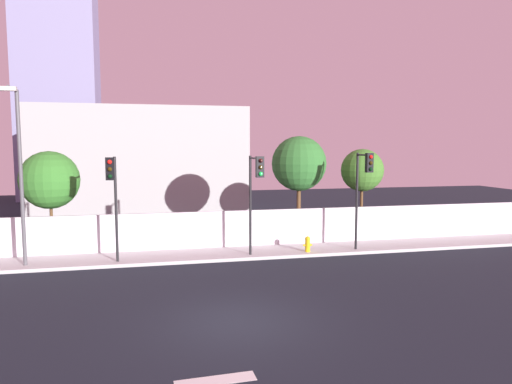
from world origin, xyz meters
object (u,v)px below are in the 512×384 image
(traffic_light_right, at_px, (363,180))
(fire_hydrant, at_px, (308,243))
(roadside_tree_midleft, at_px, (299,164))
(roadside_tree_midright, at_px, (362,170))
(roadside_tree_leftmost, at_px, (50,180))
(traffic_light_center, at_px, (113,186))
(street_lamp_curbside, at_px, (19,165))
(traffic_light_left, at_px, (255,184))

(traffic_light_right, bearing_deg, fire_hydrant, 169.49)
(fire_hydrant, bearing_deg, roadside_tree_midleft, 80.56)
(roadside_tree_midleft, distance_m, roadside_tree_midright, 3.68)
(roadside_tree_leftmost, bearing_deg, roadside_tree_midright, -0.00)
(roadside_tree_midright, bearing_deg, traffic_light_center, -163.52)
(traffic_light_center, relative_size, traffic_light_right, 0.97)
(street_lamp_curbside, height_order, roadside_tree_leftmost, street_lamp_curbside)
(roadside_tree_leftmost, xyz_separation_m, roadside_tree_midright, (16.13, -0.00, 0.29))
(traffic_light_left, relative_size, roadside_tree_leftmost, 0.93)
(traffic_light_left, xyz_separation_m, roadside_tree_midleft, (3.22, 3.77, 0.71))
(street_lamp_curbside, relative_size, roadside_tree_midleft, 1.28)
(traffic_light_center, bearing_deg, traffic_light_right, 1.77)
(traffic_light_center, bearing_deg, fire_hydrant, 5.41)
(traffic_light_center, bearing_deg, traffic_light_left, 0.42)
(traffic_light_right, distance_m, roadside_tree_leftmost, 14.95)
(traffic_light_center, height_order, roadside_tree_midright, roadside_tree_midright)
(traffic_light_right, xyz_separation_m, roadside_tree_leftmost, (-14.55, 3.47, -0.02))
(traffic_light_left, relative_size, traffic_light_right, 0.97)
(fire_hydrant, relative_size, roadside_tree_leftmost, 0.15)
(roadside_tree_leftmost, xyz_separation_m, roadside_tree_midleft, (12.47, 0.00, 0.68))
(traffic_light_center, distance_m, street_lamp_curbside, 3.93)
(traffic_light_left, bearing_deg, street_lamp_curbside, 175.24)
(traffic_light_center, relative_size, roadside_tree_leftmost, 0.93)
(roadside_tree_leftmost, bearing_deg, traffic_light_right, -13.41)
(traffic_light_left, height_order, fire_hydrant, traffic_light_left)
(roadside_tree_midright, bearing_deg, fire_hydrant, -144.30)
(street_lamp_curbside, bearing_deg, fire_hydrant, -0.13)
(traffic_light_left, distance_m, roadside_tree_midright, 7.86)
(traffic_light_center, xyz_separation_m, traffic_light_right, (11.32, 0.35, 0.06))
(traffic_light_center, height_order, roadside_tree_leftmost, roadside_tree_leftmost)
(roadside_tree_midleft, bearing_deg, fire_hydrant, -99.44)
(fire_hydrant, height_order, roadside_tree_midleft, roadside_tree_midleft)
(roadside_tree_leftmost, distance_m, roadside_tree_midright, 16.13)
(street_lamp_curbside, relative_size, roadside_tree_leftmost, 1.48)
(street_lamp_curbside, bearing_deg, traffic_light_right, -1.93)
(traffic_light_right, distance_m, roadside_tree_midright, 3.82)
(roadside_tree_leftmost, height_order, roadside_tree_midright, roadside_tree_midright)
(traffic_light_left, bearing_deg, roadside_tree_leftmost, 157.80)
(traffic_light_right, relative_size, fire_hydrant, 6.28)
(traffic_light_center, height_order, roadside_tree_midleft, roadside_tree_midleft)
(fire_hydrant, distance_m, roadside_tree_midleft, 4.77)
(roadside_tree_midleft, bearing_deg, traffic_light_left, -130.49)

